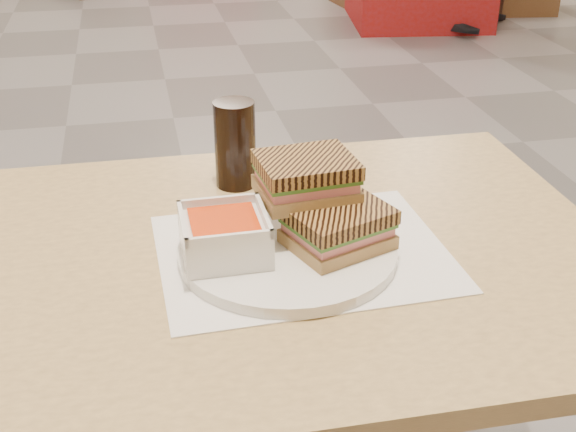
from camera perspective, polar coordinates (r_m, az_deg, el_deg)
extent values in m
cube|color=tan|center=(1.03, -8.03, -3.87)|extent=(1.21, 0.71, 0.03)
cylinder|color=tan|center=(1.60, 12.30, -7.70)|extent=(0.06, 0.06, 0.72)
cube|color=white|center=(1.02, 1.12, -2.78)|extent=(0.39, 0.31, 0.00)
cylinder|color=white|center=(1.01, -0.05, -2.68)|extent=(0.29, 0.29, 0.02)
cube|color=white|center=(0.98, -4.81, -1.75)|extent=(0.11, 0.11, 0.05)
cube|color=#E14311|center=(0.97, -4.87, -0.43)|extent=(0.09, 0.09, 0.01)
cube|color=white|center=(0.97, -1.83, 0.07)|extent=(0.01, 0.11, 0.01)
cube|color=white|center=(0.96, -7.96, -0.55)|extent=(0.01, 0.11, 0.01)
cube|color=white|center=(1.01, -5.30, 1.12)|extent=(0.11, 0.01, 0.01)
cube|color=white|center=(0.92, -4.41, -1.73)|extent=(0.11, 0.01, 0.01)
cube|color=tan|center=(1.00, 3.75, -1.75)|extent=(0.15, 0.14, 0.02)
cube|color=#DD8182|center=(1.00, 3.78, -0.97)|extent=(0.14, 0.13, 0.01)
cube|color=#386B23|center=(0.99, 3.79, -0.50)|extent=(0.15, 0.14, 0.01)
cube|color=olive|center=(0.99, 3.82, 0.14)|extent=(0.15, 0.14, 0.02)
cube|color=tan|center=(1.02, 1.38, 1.96)|extent=(0.14, 0.12, 0.02)
cube|color=#DD8182|center=(1.01, 1.39, 2.77)|extent=(0.13, 0.11, 0.01)
cube|color=#386B23|center=(1.01, 1.39, 3.25)|extent=(0.13, 0.11, 0.01)
cube|color=olive|center=(1.00, 1.40, 3.91)|extent=(0.14, 0.12, 0.02)
cylinder|color=black|center=(1.19, -4.02, 5.44)|extent=(0.06, 0.06, 0.14)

